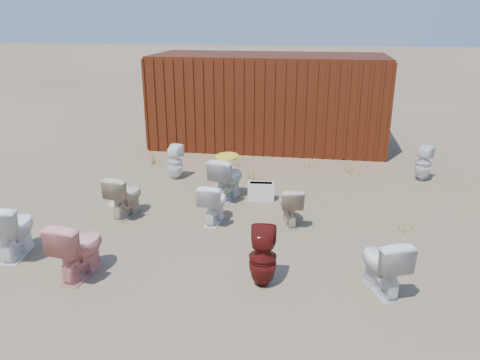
% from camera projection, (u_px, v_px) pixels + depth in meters
% --- Properties ---
extents(ground, '(100.00, 100.00, 0.00)m').
position_uv_depth(ground, '(234.00, 221.00, 8.05)').
color(ground, brown).
rests_on(ground, ground).
extents(shipping_container, '(6.00, 2.40, 2.40)m').
position_uv_depth(shipping_container, '(268.00, 101.00, 12.49)').
color(shipping_container, '#491A0C').
rests_on(shipping_container, ground).
extents(toilet_front_a, '(0.60, 0.90, 0.85)m').
position_uv_depth(toilet_front_a, '(13.00, 229.00, 6.79)').
color(toilet_front_a, white).
rests_on(toilet_front_a, ground).
extents(toilet_front_pink, '(0.57, 0.88, 0.84)m').
position_uv_depth(toilet_front_pink, '(79.00, 247.00, 6.26)').
color(toilet_front_pink, '#E89086').
rests_on(toilet_front_pink, ground).
extents(toilet_front_c, '(0.46, 0.74, 0.72)m').
position_uv_depth(toilet_front_c, '(214.00, 202.00, 7.92)').
color(toilet_front_c, white).
rests_on(toilet_front_c, ground).
extents(toilet_front_maroon, '(0.39, 0.39, 0.80)m').
position_uv_depth(toilet_front_maroon, '(263.00, 257.00, 6.03)').
color(toilet_front_maroon, '#5A120F').
rests_on(toilet_front_maroon, ground).
extents(toilet_front_e, '(0.69, 0.87, 0.78)m').
position_uv_depth(toilet_front_e, '(383.00, 264.00, 5.91)').
color(toilet_front_e, silver).
rests_on(toilet_front_e, ground).
extents(toilet_back_a, '(0.38, 0.38, 0.74)m').
position_uv_depth(toilet_back_a, '(175.00, 162.00, 10.05)').
color(toilet_back_a, white).
rests_on(toilet_back_a, ground).
extents(toilet_back_beige_left, '(0.57, 0.82, 0.76)m').
position_uv_depth(toilet_back_beige_left, '(125.00, 195.00, 8.17)').
color(toilet_back_beige_left, '#CAB594').
rests_on(toilet_back_beige_left, ground).
extents(toilet_back_beige_right, '(0.51, 0.72, 0.67)m').
position_uv_depth(toilet_back_beige_right, '(290.00, 205.00, 7.87)').
color(toilet_back_beige_right, '#C1AD8D').
rests_on(toilet_back_beige_right, ground).
extents(toilet_back_yellowlid, '(0.68, 0.92, 0.84)m').
position_uv_depth(toilet_back_yellowlid, '(227.00, 178.00, 8.92)').
color(toilet_back_yellowlid, silver).
rests_on(toilet_back_yellowlid, ground).
extents(toilet_back_e, '(0.46, 0.46, 0.76)m').
position_uv_depth(toilet_back_e, '(423.00, 163.00, 9.95)').
color(toilet_back_e, silver).
rests_on(toilet_back_e, ground).
extents(yellow_lid, '(0.43, 0.53, 0.02)m').
position_uv_depth(yellow_lid, '(227.00, 156.00, 8.78)').
color(yellow_lid, yellow).
rests_on(yellow_lid, toilet_back_yellowlid).
extents(loose_tank, '(0.52, 0.25, 0.35)m').
position_uv_depth(loose_tank, '(261.00, 191.00, 8.93)').
color(loose_tank, silver).
rests_on(loose_tank, ground).
extents(loose_lid_near, '(0.52, 0.59, 0.02)m').
position_uv_depth(loose_lid_near, '(120.00, 203.00, 8.82)').
color(loose_lid_near, '#C3B18D').
rests_on(loose_lid_near, ground).
extents(loose_lid_far, '(0.58, 0.59, 0.02)m').
position_uv_depth(loose_lid_far, '(116.00, 185.00, 9.76)').
color(loose_lid_far, '#C3B08D').
rests_on(loose_lid_far, ground).
extents(weed_clump_a, '(0.36, 0.36, 0.33)m').
position_uv_depth(weed_clump_a, '(156.00, 158.00, 11.04)').
color(weed_clump_a, olive).
rests_on(weed_clump_a, ground).
extents(weed_clump_b, '(0.32, 0.32, 0.25)m').
position_uv_depth(weed_clump_b, '(254.00, 174.00, 10.06)').
color(weed_clump_b, olive).
rests_on(weed_clump_b, ground).
extents(weed_clump_c, '(0.36, 0.36, 0.28)m').
position_uv_depth(weed_clump_c, '(353.00, 168.00, 10.41)').
color(weed_clump_c, olive).
rests_on(weed_clump_c, ground).
extents(weed_clump_d, '(0.30, 0.30, 0.29)m').
position_uv_depth(weed_clump_d, '(233.00, 160.00, 10.93)').
color(weed_clump_d, olive).
rests_on(weed_clump_d, ground).
extents(weed_clump_e, '(0.34, 0.34, 0.26)m').
position_uv_depth(weed_clump_e, '(310.00, 161.00, 10.94)').
color(weed_clump_e, olive).
rests_on(weed_clump_e, ground).
extents(weed_clump_f, '(0.28, 0.28, 0.27)m').
position_uv_depth(weed_clump_f, '(405.00, 224.00, 7.65)').
color(weed_clump_f, olive).
rests_on(weed_clump_f, ground).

